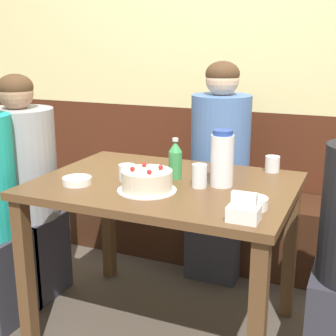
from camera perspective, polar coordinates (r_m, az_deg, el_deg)
ground_plane at (r=2.41m, az=-0.35°, el=-18.92°), size 12.00×12.00×0.00m
back_wall at (r=2.99m, az=7.93°, el=13.13°), size 4.80×0.04×2.50m
bench_seat at (r=2.99m, az=6.07°, el=-7.02°), size 1.98×0.38×0.44m
dining_table at (r=2.12m, az=-0.37°, el=-4.44°), size 1.13×0.82×0.75m
birthday_cake at (r=1.95m, az=-2.59°, el=-1.57°), size 0.25×0.25×0.11m
water_pitcher at (r=2.01m, az=6.61°, el=1.11°), size 0.10×0.10×0.24m
soju_bottle at (r=2.11m, az=0.90°, el=1.05°), size 0.06×0.06×0.19m
napkin_holder at (r=1.64m, az=9.21°, el=-5.17°), size 0.11×0.08×0.11m
bowl_soup_white at (r=2.08m, az=-11.03°, el=-1.54°), size 0.13×0.13×0.03m
bowl_rice_small at (r=1.78m, az=10.31°, el=-4.21°), size 0.11×0.11×0.04m
glass_water_tall at (r=1.99m, az=3.84°, el=-0.96°), size 0.06×0.06×0.10m
glass_tumbler_short at (r=2.29m, az=12.61°, el=0.48°), size 0.07×0.07×0.08m
glass_shot_small at (r=2.10m, az=-5.02°, el=-0.56°), size 0.08×0.08×0.07m
person_grey_tee at (r=2.71m, az=6.29°, el=-0.99°), size 0.33×0.34×1.25m
person_dark_striped at (r=2.59m, az=-17.13°, el=-2.82°), size 0.36×0.36×1.20m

